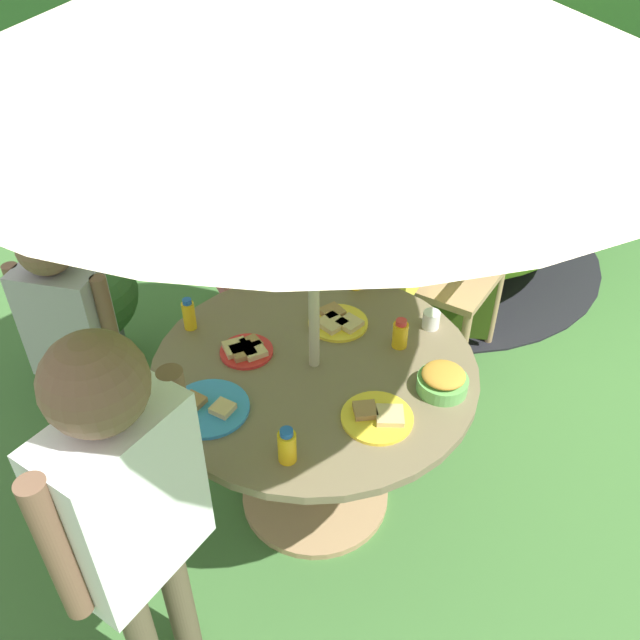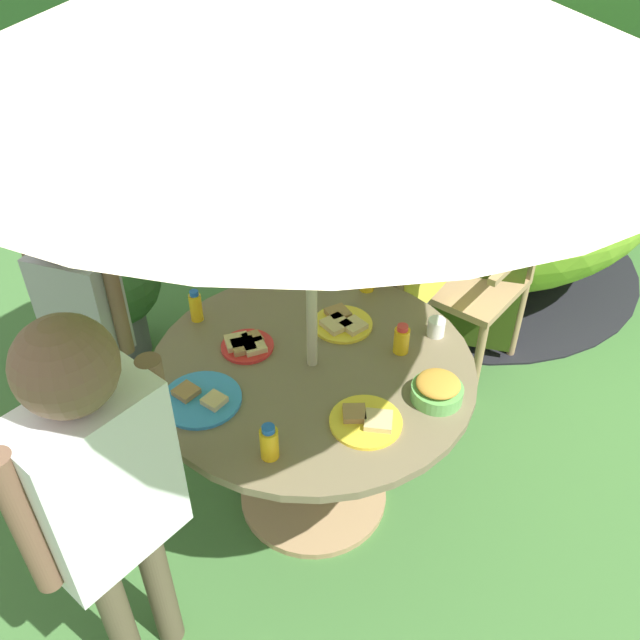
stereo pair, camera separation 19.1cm
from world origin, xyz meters
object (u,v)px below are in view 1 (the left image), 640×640
at_px(potted_plant, 89,301).
at_px(plate_far_left, 208,408).
at_px(cup_near, 431,320).
at_px(plate_far_right, 246,350).
at_px(plate_near_left, 378,416).
at_px(dome_tent, 443,152).
at_px(juice_bottle_center_front, 400,334).
at_px(child_in_pink_shirt, 228,238).
at_px(child_in_yellow_shirt, 403,237).
at_px(garden_table, 315,403).
at_px(wooden_chair, 451,248).
at_px(juice_bottle_center_back, 189,315).
at_px(child_in_grey_shirt, 67,322).
at_px(juice_bottle_mid_left, 287,446).
at_px(child_in_white_shirt, 127,498).
at_px(juice_bottle_near_right, 356,275).
at_px(plate_mid_right, 338,322).
at_px(snack_bowl, 443,380).

xyz_separation_m(potted_plant, plate_far_left, (0.95, -0.82, 0.33)).
bearing_deg(potted_plant, cup_near, -8.38).
distance_m(plate_far_right, plate_near_left, 0.54).
xyz_separation_m(dome_tent, cup_near, (0.10, -1.72, 0.09)).
bearing_deg(juice_bottle_center_front, child_in_pink_shirt, 148.13).
xyz_separation_m(child_in_yellow_shirt, cup_near, (0.17, -0.47, -0.05)).
distance_m(potted_plant, juice_bottle_center_front, 1.57).
relative_size(plate_near_left, cup_near, 3.44).
bearing_deg(garden_table, child_in_pink_shirt, 129.41).
height_order(wooden_chair, child_in_pink_shirt, child_in_pink_shirt).
xyz_separation_m(garden_table, juice_bottle_center_back, (-0.49, 0.09, 0.25)).
bearing_deg(child_in_grey_shirt, dome_tent, 59.19).
bearing_deg(plate_far_left, juice_bottle_mid_left, -24.30).
bearing_deg(child_in_white_shirt, juice_bottle_center_front, -10.39).
bearing_deg(plate_far_left, child_in_grey_shirt, 156.65).
distance_m(plate_near_left, juice_bottle_near_right, 0.72).
bearing_deg(plate_near_left, child_in_yellow_shirt, 93.75).
relative_size(garden_table, child_in_grey_shirt, 0.97).
relative_size(dome_tent, child_in_pink_shirt, 1.91).
relative_size(child_in_grey_shirt, plate_far_left, 4.43).
distance_m(wooden_chair, child_in_pink_shirt, 1.06).
height_order(plate_mid_right, juice_bottle_center_front, juice_bottle_center_front).
bearing_deg(child_in_grey_shirt, wooden_chair, 40.33).
bearing_deg(plate_far_right, child_in_yellow_shirt, 60.50).
bearing_deg(child_in_grey_shirt, child_in_yellow_shirt, 34.14).
distance_m(child_in_yellow_shirt, child_in_pink_shirt, 0.75).
xyz_separation_m(wooden_chair, plate_near_left, (-0.13, -1.33, 0.17)).
bearing_deg(garden_table, cup_near, 39.28).
bearing_deg(juice_bottle_center_back, potted_plant, 148.81).
height_order(child_in_white_shirt, juice_bottle_center_back, child_in_white_shirt).
bearing_deg(child_in_grey_shirt, snack_bowl, -1.21).
relative_size(child_in_pink_shirt, plate_mid_right, 5.32).
height_order(plate_far_left, juice_bottle_mid_left, juice_bottle_mid_left).
xyz_separation_m(snack_bowl, juice_bottle_center_front, (-0.17, 0.19, 0.01)).
relative_size(dome_tent, plate_near_left, 9.90).
height_order(plate_far_left, juice_bottle_center_back, juice_bottle_center_back).
bearing_deg(child_in_white_shirt, plate_near_left, -23.36).
xyz_separation_m(plate_mid_right, juice_bottle_center_front, (0.24, -0.07, 0.04)).
xyz_separation_m(potted_plant, plate_far_right, (0.97, -0.53, 0.33)).
relative_size(garden_table, potted_plant, 1.66).
bearing_deg(child_in_pink_shirt, dome_tent, 109.37).
bearing_deg(plate_near_left, juice_bottle_center_front, 87.86).
bearing_deg(child_in_grey_shirt, cup_near, 12.79).
xyz_separation_m(child_in_pink_shirt, plate_near_left, (0.81, -0.88, -0.02)).
xyz_separation_m(child_in_yellow_shirt, plate_far_right, (-0.43, -0.77, -0.07)).
bearing_deg(plate_mid_right, juice_bottle_center_front, -16.00).
relative_size(child_in_white_shirt, juice_bottle_center_back, 10.89).
bearing_deg(juice_bottle_center_front, child_in_white_shirt, -120.36).
relative_size(plate_mid_right, juice_bottle_near_right, 1.81).
bearing_deg(plate_mid_right, snack_bowl, -32.60).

